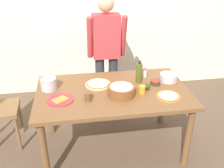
# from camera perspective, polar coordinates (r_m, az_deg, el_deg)

# --- Properties ---
(ground) EXTENTS (8.00, 8.00, 0.00)m
(ground) POSITION_cam_1_polar(r_m,az_deg,el_deg) (3.09, 0.15, -13.96)
(ground) COLOR brown
(wall_back) EXTENTS (5.60, 0.10, 2.60)m
(wall_back) POSITION_cam_1_polar(r_m,az_deg,el_deg) (3.99, -3.60, 16.47)
(wall_back) COLOR silver
(wall_back) RESTS_ON ground
(dining_table) EXTENTS (1.60, 0.96, 0.76)m
(dining_table) POSITION_cam_1_polar(r_m,az_deg,el_deg) (2.70, 0.16, -3.15)
(dining_table) COLOR brown
(dining_table) RESTS_ON ground
(person_cook) EXTENTS (0.49, 0.25, 1.62)m
(person_cook) POSITION_cam_1_polar(r_m,az_deg,el_deg) (3.27, -1.29, 7.62)
(person_cook) COLOR #2D2D38
(person_cook) RESTS_ON ground
(pizza_raw_on_board) EXTENTS (0.28, 0.28, 0.02)m
(pizza_raw_on_board) POSITION_cam_1_polar(r_m,az_deg,el_deg) (2.76, -3.14, -0.03)
(pizza_raw_on_board) COLOR beige
(pizza_raw_on_board) RESTS_ON dining_table
(pizza_cooked_on_tray) EXTENTS (0.24, 0.24, 0.02)m
(pizza_cooked_on_tray) POSITION_cam_1_polar(r_m,az_deg,el_deg) (2.58, 12.66, -2.76)
(pizza_cooked_on_tray) COLOR #C67A33
(pizza_cooked_on_tray) RESTS_ON dining_table
(plate_with_slice) EXTENTS (0.26, 0.26, 0.02)m
(plate_with_slice) POSITION_cam_1_polar(r_m,az_deg,el_deg) (2.52, -11.64, -3.52)
(plate_with_slice) COLOR red
(plate_with_slice) RESTS_ON dining_table
(popcorn_bowl) EXTENTS (0.28, 0.28, 0.11)m
(popcorn_bowl) POSITION_cam_1_polar(r_m,az_deg,el_deg) (2.54, 2.13, -1.28)
(popcorn_bowl) COLOR brown
(popcorn_bowl) RESTS_ON dining_table
(mixing_bowl_steel) EXTENTS (0.20, 0.20, 0.08)m
(mixing_bowl_steel) POSITION_cam_1_polar(r_m,az_deg,el_deg) (2.92, 12.70, 1.49)
(mixing_bowl_steel) COLOR #B7B7BC
(mixing_bowl_steel) RESTS_ON dining_table
(small_sauce_bowl) EXTENTS (0.11, 0.11, 0.06)m
(small_sauce_bowl) POSITION_cam_1_polar(r_m,az_deg,el_deg) (2.81, 9.79, 0.45)
(small_sauce_bowl) COLOR #4C2D1E
(small_sauce_bowl) RESTS_ON dining_table
(olive_oil_bottle) EXTENTS (0.07, 0.07, 0.26)m
(olive_oil_bottle) POSITION_cam_1_polar(r_m,az_deg,el_deg) (2.80, 6.16, 2.54)
(olive_oil_bottle) COLOR #47561E
(olive_oil_bottle) RESTS_ON dining_table
(steel_pot) EXTENTS (0.17, 0.17, 0.13)m
(steel_pot) POSITION_cam_1_polar(r_m,az_deg,el_deg) (2.73, -14.17, 0.09)
(steel_pot) COLOR #B7B7BC
(steel_pot) RESTS_ON dining_table
(cup_orange) EXTENTS (0.07, 0.07, 0.08)m
(cup_orange) POSITION_cam_1_polar(r_m,az_deg,el_deg) (2.59, 6.82, -1.30)
(cup_orange) COLOR orange
(cup_orange) RESTS_ON dining_table
(cup_small_brown) EXTENTS (0.07, 0.07, 0.08)m
(cup_small_brown) POSITION_cam_1_polar(r_m,az_deg,el_deg) (2.46, -5.46, -2.86)
(cup_small_brown) COLOR brown
(cup_small_brown) RESTS_ON dining_table
(salt_shaker) EXTENTS (0.04, 0.04, 0.11)m
(salt_shaker) POSITION_cam_1_polar(r_m,az_deg,el_deg) (2.96, 7.46, 2.58)
(salt_shaker) COLOR white
(salt_shaker) RESTS_ON dining_table
(avocado) EXTENTS (0.06, 0.06, 0.07)m
(avocado) POSITION_cam_1_polar(r_m,az_deg,el_deg) (2.68, 8.01, -0.61)
(avocado) COLOR #2D4219
(avocado) RESTS_ON dining_table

